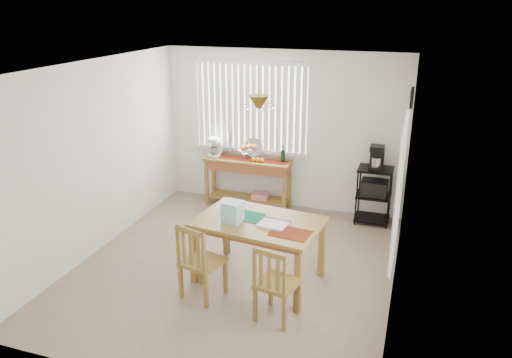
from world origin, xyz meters
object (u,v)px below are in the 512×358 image
(wire_cart, at_px, (374,190))
(chair_left, at_px, (200,262))
(sideboard, at_px, (248,171))
(chair_right, at_px, (276,284))
(cart_items, at_px, (377,158))
(dining_table, at_px, (259,227))

(wire_cart, relative_size, chair_left, 0.95)
(sideboard, distance_m, chair_right, 3.26)
(wire_cart, distance_m, cart_items, 0.53)
(wire_cart, xyz_separation_m, chair_left, (-1.68, -2.79, -0.08))
(sideboard, distance_m, chair_left, 2.85)
(sideboard, relative_size, chair_right, 1.62)
(wire_cart, height_order, dining_table, wire_cart)
(cart_items, height_order, chair_left, cart_items)
(sideboard, bearing_deg, chair_right, -65.61)
(sideboard, xyz_separation_m, chair_right, (1.35, -2.97, -0.18))
(chair_left, relative_size, chair_right, 1.05)
(cart_items, bearing_deg, chair_left, -120.99)
(wire_cart, bearing_deg, cart_items, 90.00)
(wire_cart, relative_size, dining_table, 0.56)
(sideboard, bearing_deg, cart_items, -0.42)
(chair_right, bearing_deg, wire_cart, 76.03)
(dining_table, xyz_separation_m, chair_right, (0.44, -0.75, -0.27))
(cart_items, relative_size, chair_right, 0.41)
(sideboard, bearing_deg, dining_table, -67.78)
(cart_items, xyz_separation_m, chair_left, (-1.68, -2.80, -0.60))
(chair_left, bearing_deg, cart_items, 59.01)
(sideboard, xyz_separation_m, wire_cart, (2.08, -0.02, -0.08))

